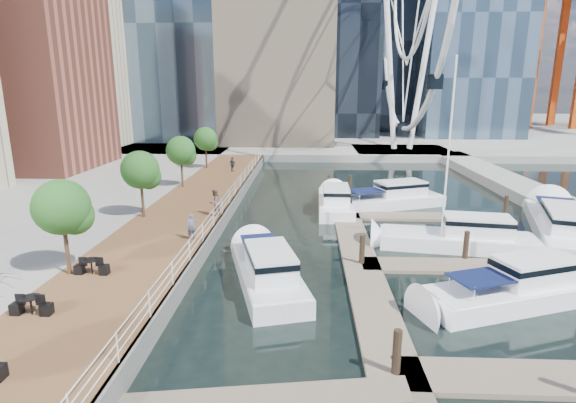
{
  "coord_description": "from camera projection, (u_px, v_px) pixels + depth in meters",
  "views": [
    {
      "loc": [
        -0.08,
        -15.57,
        9.54
      ],
      "look_at": [
        -1.22,
        10.74,
        3.0
      ],
      "focal_mm": 28.0,
      "sensor_mm": 36.0,
      "label": 1
    }
  ],
  "objects": [
    {
      "name": "cafe_tables",
      "position": [
        8.0,
        333.0,
        15.56
      ],
      "size": [
        2.5,
        13.7,
        0.74
      ],
      "color": "black",
      "rests_on": "ground"
    },
    {
      "name": "pier",
      "position": [
        401.0,
        152.0,
        67.11
      ],
      "size": [
        14.0,
        12.0,
        1.0
      ],
      "primitive_type": "cube",
      "color": "gray",
      "rests_on": "ground"
    },
    {
      "name": "boardwalk",
      "position": [
        182.0,
        220.0,
        32.19
      ],
      "size": [
        6.0,
        60.0,
        1.0
      ],
      "primitive_type": "cube",
      "color": "brown",
      "rests_on": "ground"
    },
    {
      "name": "street_trees",
      "position": [
        140.0,
        170.0,
        30.41
      ],
      "size": [
        2.6,
        42.6,
        4.6
      ],
      "color": "#3F2B1C",
      "rests_on": "ground"
    },
    {
      "name": "railing",
      "position": [
        222.0,
        207.0,
        31.82
      ],
      "size": [
        0.1,
        60.0,
        1.05
      ],
      "primitive_type": null,
      "color": "white",
      "rests_on": "boardwalk"
    },
    {
      "name": "floating_docks",
      "position": [
        442.0,
        247.0,
        26.62
      ],
      "size": [
        16.0,
        34.0,
        2.6
      ],
      "color": "#6D6051",
      "rests_on": "ground"
    },
    {
      "name": "moored_yachts",
      "position": [
        452.0,
        249.0,
        27.74
      ],
      "size": [
        26.04,
        36.85,
        11.5
      ],
      "color": "white",
      "rests_on": "ground"
    },
    {
      "name": "breakwater",
      "position": [
        558.0,
        207.0,
        35.83
      ],
      "size": [
        4.0,
        60.0,
        1.0
      ],
      "primitive_type": "cube",
      "color": "gray",
      "rests_on": "ground"
    },
    {
      "name": "yacht_foreground",
      "position": [
        513.0,
        304.0,
        20.64
      ],
      "size": [
        9.86,
        5.67,
        2.15
      ],
      "primitive_type": null,
      "rotation": [
        0.0,
        0.0,
        1.92
      ],
      "color": "white",
      "rests_on": "ground"
    },
    {
      "name": "pedestrian_mid",
      "position": [
        215.0,
        202.0,
        31.24
      ],
      "size": [
        1.06,
        1.16,
        1.92
      ],
      "primitive_type": "imported",
      "rotation": [
        0.0,
        0.0,
        -2.02
      ],
      "color": "#7D5E56",
      "rests_on": "boardwalk"
    },
    {
      "name": "pedestrian_near",
      "position": [
        192.0,
        227.0,
        26.3
      ],
      "size": [
        0.68,
        0.6,
        1.55
      ],
      "primitive_type": "imported",
      "rotation": [
        0.0,
        0.0,
        0.52
      ],
      "color": "#4D5267",
      "rests_on": "boardwalk"
    },
    {
      "name": "ground",
      "position": [
        307.0,
        343.0,
        17.39
      ],
      "size": [
        520.0,
        520.0,
        0.0
      ],
      "primitive_type": "plane",
      "color": "black",
      "rests_on": "ground"
    },
    {
      "name": "pedestrian_far",
      "position": [
        233.0,
        164.0,
        48.27
      ],
      "size": [
        0.97,
        0.88,
        1.59
      ],
      "primitive_type": "imported",
      "rotation": [
        0.0,
        0.0,
        2.47
      ],
      "color": "#383E47",
      "rests_on": "boardwalk"
    },
    {
      "name": "seawall",
      "position": [
        224.0,
        220.0,
        32.07
      ],
      "size": [
        0.25,
        60.0,
        1.0
      ],
      "primitive_type": "cube",
      "color": "#595954",
      "rests_on": "ground"
    },
    {
      "name": "land_far",
      "position": [
        308.0,
        126.0,
        116.17
      ],
      "size": [
        200.0,
        114.0,
        1.0
      ],
      "primitive_type": "cube",
      "color": "gray",
      "rests_on": "ground"
    }
  ]
}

